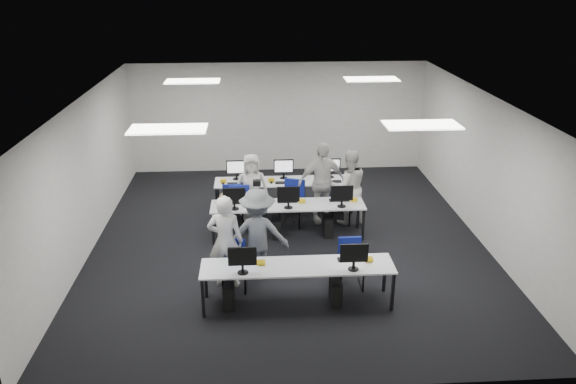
{
  "coord_description": "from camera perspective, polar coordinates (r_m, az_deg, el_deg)",
  "views": [
    {
      "loc": [
        -0.66,
        -10.53,
        5.29
      ],
      "look_at": [
        0.0,
        0.22,
        1.0
      ],
      "focal_mm": 35.0,
      "sensor_mm": 36.0,
      "label": 1
    }
  ],
  "objects": [
    {
      "name": "chair_5",
      "position": [
        12.58,
        -5.02,
        -1.77
      ],
      "size": [
        0.53,
        0.56,
        0.94
      ],
      "rotation": [
        0.0,
        0.0,
        0.14
      ],
      "color": "navy",
      "rests_on": "ground"
    },
    {
      "name": "handbag",
      "position": [
        11.67,
        -6.17,
        -0.64
      ],
      "size": [
        0.37,
        0.25,
        0.29
      ],
      "primitive_type": "ellipsoid",
      "rotation": [
        0.0,
        0.0,
        -0.06
      ],
      "color": "#9C8750",
      "rests_on": "desk_mid"
    },
    {
      "name": "student_1",
      "position": [
        12.35,
        6.18,
        0.51
      ],
      "size": [
        0.89,
        0.73,
        1.7
      ],
      "primitive_type": "imported",
      "rotation": [
        0.0,
        0.0,
        3.25
      ],
      "color": "beige",
      "rests_on": "ground"
    },
    {
      "name": "equipment_mid",
      "position": [
        11.8,
        -0.94,
        -2.99
      ],
      "size": [
        2.91,
        0.41,
        1.19
      ],
      "color": "white",
      "rests_on": "desk_mid"
    },
    {
      "name": "chair_7",
      "position": [
        12.8,
        5.01,
        -1.48
      ],
      "size": [
        0.45,
        0.49,
        0.85
      ],
      "rotation": [
        0.0,
        0.0,
        0.08
      ],
      "color": "navy",
      "rests_on": "ground"
    },
    {
      "name": "student_3",
      "position": [
        12.36,
        3.44,
        0.96
      ],
      "size": [
        1.15,
        0.67,
        1.84
      ],
      "primitive_type": "imported",
      "rotation": [
        0.0,
        0.0,
        0.21
      ],
      "color": "beige",
      "rests_on": "ground"
    },
    {
      "name": "chair_4",
      "position": [
        12.58,
        5.38,
        -1.93
      ],
      "size": [
        0.46,
        0.49,
        0.84
      ],
      "rotation": [
        0.0,
        0.0,
        -0.12
      ],
      "color": "navy",
      "rests_on": "ground"
    },
    {
      "name": "chair_0",
      "position": [
        10.05,
        -5.47,
        -8.32
      ],
      "size": [
        0.43,
        0.47,
        0.87
      ],
      "rotation": [
        0.0,
        0.0,
        -0.01
      ],
      "color": "navy",
      "rests_on": "ground"
    },
    {
      "name": "desk_back",
      "position": [
        13.0,
        -0.4,
        0.94
      ],
      "size": [
        3.2,
        0.7,
        0.73
      ],
      "color": "silver",
      "rests_on": "ground"
    },
    {
      "name": "chair_1",
      "position": [
        10.14,
        6.34,
        -8.06
      ],
      "size": [
        0.43,
        0.47,
        0.88
      ],
      "rotation": [
        0.0,
        0.0,
        -0.0
      ],
      "color": "navy",
      "rests_on": "ground"
    },
    {
      "name": "equipment_front",
      "position": [
        9.51,
        -0.2,
        -9.54
      ],
      "size": [
        2.51,
        0.41,
        1.19
      ],
      "color": "#0B2B9A",
      "rests_on": "desk_front"
    },
    {
      "name": "room",
      "position": [
        11.21,
        0.04,
        1.96
      ],
      "size": [
        9.0,
        9.02,
        3.0
      ],
      "color": "black",
      "rests_on": "ground"
    },
    {
      "name": "desk_mid",
      "position": [
        11.7,
        -0.02,
        -1.49
      ],
      "size": [
        3.2,
        0.7,
        0.73
      ],
      "color": "silver",
      "rests_on": "ground"
    },
    {
      "name": "chair_2",
      "position": [
        12.39,
        -5.58,
        -2.21
      ],
      "size": [
        0.46,
        0.5,
        0.9
      ],
      "rotation": [
        0.0,
        0.0,
        0.05
      ],
      "color": "navy",
      "rests_on": "ground"
    },
    {
      "name": "ceiling_panels",
      "position": [
        10.8,
        0.05,
        9.39
      ],
      "size": [
        5.2,
        4.6,
        0.02
      ],
      "color": "white",
      "rests_on": "room"
    },
    {
      "name": "equipment_back",
      "position": [
        13.14,
        0.43,
        -0.33
      ],
      "size": [
        2.91,
        0.41,
        1.19
      ],
      "color": "white",
      "rests_on": "desk_back"
    },
    {
      "name": "photographer",
      "position": [
        10.11,
        -3.09,
        -4.31
      ],
      "size": [
        1.13,
        0.67,
        1.72
      ],
      "primitive_type": "imported",
      "rotation": [
        0.0,
        0.0,
        3.11
      ],
      "color": "slate",
      "rests_on": "ground"
    },
    {
      "name": "chair_3",
      "position": [
        12.44,
        0.45,
        -1.89
      ],
      "size": [
        0.62,
        0.64,
        0.98
      ],
      "rotation": [
        0.0,
        0.0,
        -0.31
      ],
      "color": "navy",
      "rests_on": "ground"
    },
    {
      "name": "chair_6",
      "position": [
        12.7,
        -0.16,
        -1.64
      ],
      "size": [
        0.44,
        0.47,
        0.81
      ],
      "rotation": [
        0.0,
        0.0,
        -0.11
      ],
      "color": "navy",
      "rests_on": "ground"
    },
    {
      "name": "desk_front",
      "position": [
        9.37,
        0.97,
        -7.75
      ],
      "size": [
        3.2,
        0.7,
        0.73
      ],
      "color": "silver",
      "rests_on": "ground"
    },
    {
      "name": "dslr_camera",
      "position": [
        9.91,
        -3.18,
        0.93
      ],
      "size": [
        0.15,
        0.18,
        0.1
      ],
      "primitive_type": "cube",
      "rotation": [
        0.0,
        0.0,
        3.11
      ],
      "color": "black",
      "rests_on": "photographer"
    },
    {
      "name": "student_0",
      "position": [
        9.9,
        -6.37,
        -5.0
      ],
      "size": [
        0.68,
        0.49,
        1.72
      ],
      "primitive_type": "imported",
      "rotation": [
        0.0,
        0.0,
        3.01
      ],
      "color": "beige",
      "rests_on": "ground"
    },
    {
      "name": "student_2",
      "position": [
        12.51,
        -3.72,
        0.48
      ],
      "size": [
        0.8,
        0.56,
        1.54
      ],
      "primitive_type": "imported",
      "rotation": [
        0.0,
        0.0,
        0.1
      ],
      "color": "beige",
      "rests_on": "ground"
    }
  ]
}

